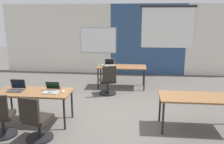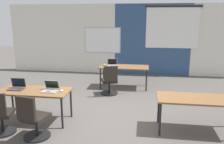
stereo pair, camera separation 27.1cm
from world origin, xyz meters
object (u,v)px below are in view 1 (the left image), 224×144
at_px(mouse_near_left_inner, 63,91).
at_px(desk_far_center, 122,68).
at_px(chair_near_left_end, 1,119).
at_px(laptop_near_left_inner, 51,90).
at_px(desk_near_right, 199,99).
at_px(laptop_far_left, 110,64).
at_px(mouse_far_left, 103,65).
at_px(laptop_near_left_end, 17,88).
at_px(desk_near_left, 35,94).
at_px(chair_far_left, 108,83).
at_px(chair_near_left_inner, 36,122).

bearing_deg(mouse_near_left_inner, desk_far_center, 68.25).
bearing_deg(chair_near_left_end, laptop_near_left_inner, -151.00).
bearing_deg(desk_near_right, laptop_far_left, 127.05).
relative_size(desk_near_right, chair_near_left_end, 1.74).
xyz_separation_m(mouse_near_left_inner, laptop_far_left, (0.71, 2.83, 0.03)).
bearing_deg(mouse_far_left, desk_near_right, -49.98).
distance_m(desk_near_right, desk_far_center, 3.30).
xyz_separation_m(desk_near_right, laptop_far_left, (-2.15, 2.85, 0.11)).
xyz_separation_m(laptop_near_left_inner, mouse_near_left_inner, (0.26, 0.00, -0.03)).
xyz_separation_m(laptop_near_left_end, chair_near_left_end, (0.04, -0.76, -0.39)).
height_order(desk_near_left, desk_far_center, same).
height_order(desk_near_right, chair_far_left, chair_far_left).
distance_m(desk_near_right, mouse_far_left, 3.72).
distance_m(desk_far_center, laptop_near_left_end, 3.52).
bearing_deg(chair_near_left_inner, chair_far_left, -98.80).
relative_size(desk_near_left, chair_near_left_end, 1.74).
bearing_deg(desk_far_center, laptop_far_left, 173.26).
bearing_deg(mouse_near_left_inner, chair_near_left_inner, -109.94).
bearing_deg(mouse_near_left_inner, chair_far_left, 69.35).
bearing_deg(chair_near_left_inner, laptop_near_left_inner, -80.45).
bearing_deg(chair_near_left_end, mouse_near_left_inner, -159.07).
bearing_deg(desk_near_right, laptop_near_left_end, 179.47).
distance_m(desk_near_right, laptop_far_left, 3.57).
xyz_separation_m(desk_far_center, chair_near_left_end, (-2.14, -3.52, -0.28)).
distance_m(chair_near_left_inner, laptop_near_left_end, 1.20).
bearing_deg(laptop_near_left_inner, desk_near_right, -0.40).
height_order(desk_far_center, laptop_near_left_end, laptop_near_left_end).
height_order(desk_far_center, laptop_far_left, laptop_far_left).
height_order(laptop_near_left_inner, mouse_near_left_inner, laptop_near_left_inner).
bearing_deg(mouse_near_left_inner, desk_near_right, -0.30).
bearing_deg(laptop_near_left_inner, laptop_near_left_end, 178.11).
distance_m(mouse_far_left, laptop_near_left_end, 3.20).
height_order(mouse_near_left_inner, mouse_far_left, mouse_far_left).
bearing_deg(mouse_far_left, desk_far_center, -4.08).
relative_size(desk_near_left, chair_far_left, 1.74).
bearing_deg(laptop_near_left_end, chair_far_left, 45.51).
relative_size(laptop_far_left, laptop_near_left_end, 1.08).
height_order(laptop_near_left_inner, laptop_far_left, laptop_far_left).
xyz_separation_m(mouse_far_left, chair_far_left, (0.28, -0.83, -0.36)).
relative_size(desk_near_left, desk_near_right, 1.00).
xyz_separation_m(laptop_far_left, mouse_far_left, (-0.24, -0.00, -0.03)).
xyz_separation_m(chair_far_left, laptop_near_left_end, (-1.82, -1.98, 0.39)).
bearing_deg(chair_far_left, laptop_near_left_end, 28.02).
height_order(mouse_near_left_inner, laptop_far_left, laptop_far_left).
height_order(desk_near_left, chair_near_left_inner, chair_near_left_inner).
bearing_deg(chair_far_left, chair_near_left_end, 37.57).
height_order(mouse_far_left, chair_far_left, chair_far_left).
bearing_deg(desk_near_right, mouse_near_left_inner, 179.70).
distance_m(desk_far_center, chair_near_left_inner, 3.86).
bearing_deg(desk_near_left, desk_far_center, 57.99).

